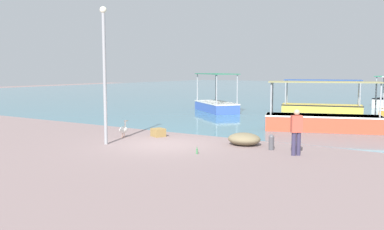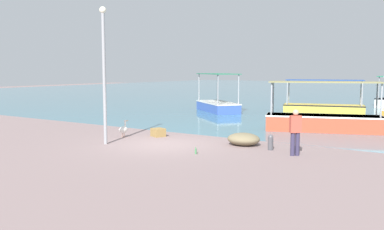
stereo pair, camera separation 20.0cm
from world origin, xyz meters
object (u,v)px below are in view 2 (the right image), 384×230
at_px(pelican, 123,129).
at_px(mooring_bollard, 271,142).
at_px(fishing_boat_far_left, 218,104).
at_px(cargo_crate, 158,132).
at_px(fishing_boat_far_right, 323,120).
at_px(fisherman_standing, 295,131).
at_px(fishing_boat_outer, 323,106).
at_px(net_pile, 244,139).
at_px(lamp_post, 104,68).
at_px(glass_bottle, 196,151).

height_order(pelican, mooring_bollard, pelican).
relative_size(fishing_boat_far_left, cargo_crate, 8.09).
xyz_separation_m(fishing_boat_far_right, fisherman_standing, (0.95, -6.72, 0.34)).
bearing_deg(fishing_boat_outer, net_pile, -85.32).
distance_m(lamp_post, net_pile, 6.48).
height_order(fishing_boat_far_right, glass_bottle, fishing_boat_far_right).
bearing_deg(fisherman_standing, fishing_boat_outer, 103.00).
bearing_deg(mooring_bollard, fishing_boat_far_right, 87.98).
bearing_deg(cargo_crate, net_pile, 1.35).
distance_m(pelican, glass_bottle, 5.13).
distance_m(pelican, cargo_crate, 1.61).
distance_m(pelican, mooring_bollard, 6.97).
relative_size(fisherman_standing, net_pile, 1.23).
bearing_deg(fisherman_standing, mooring_bollard, 156.16).
height_order(fishing_boat_outer, cargo_crate, fishing_boat_outer).
relative_size(pelican, mooring_bollard, 1.31).
distance_m(fishing_boat_far_right, pelican, 10.01).
bearing_deg(mooring_bollard, net_pile, 164.51).
relative_size(fishing_boat_far_left, lamp_post, 0.86).
xyz_separation_m(fishing_boat_outer, fishing_boat_far_right, (2.84, -9.67, 0.09)).
bearing_deg(glass_bottle, lamp_post, -176.08).
xyz_separation_m(fishing_boat_far_left, fishing_boat_far_right, (9.58, -5.91, 0.02)).
distance_m(mooring_bollard, cargo_crate, 5.74).
relative_size(fishing_boat_far_right, pelican, 7.31).
distance_m(fishing_boat_far_left, fisherman_standing, 16.44).
xyz_separation_m(fisherman_standing, glass_bottle, (-3.17, -1.74, -0.80)).
bearing_deg(net_pile, glass_bottle, -103.97).
xyz_separation_m(fishing_boat_outer, net_pile, (1.27, -15.50, -0.21)).
height_order(mooring_bollard, glass_bottle, mooring_bollard).
bearing_deg(fishing_boat_far_right, lamp_post, -126.79).
bearing_deg(glass_bottle, net_pile, 76.03).
xyz_separation_m(pelican, net_pile, (5.57, 1.18, -0.12)).
bearing_deg(fishing_boat_far_left, cargo_crate, -72.97).
distance_m(fishing_boat_far_left, net_pile, 14.21).
distance_m(net_pile, glass_bottle, 2.72).
relative_size(fishing_boat_far_left, net_pile, 3.54).
relative_size(fishing_boat_far_left, glass_bottle, 18.03).
height_order(fishing_boat_far_left, lamp_post, lamp_post).
xyz_separation_m(fisherman_standing, net_pile, (-2.52, 0.89, -0.65)).
bearing_deg(fishing_boat_outer, glass_bottle, -88.07).
bearing_deg(fisherman_standing, pelican, -177.92).
distance_m(mooring_bollard, glass_bottle, 3.03).
distance_m(lamp_post, fisherman_standing, 8.10).
distance_m(fishing_boat_far_left, lamp_post, 15.20).
relative_size(pelican, glass_bottle, 2.98).
height_order(fishing_boat_far_left, fisherman_standing, fishing_boat_far_left).
distance_m(fishing_boat_far_right, cargo_crate, 8.41).
distance_m(fisherman_standing, glass_bottle, 3.71).
relative_size(fishing_boat_outer, lamp_post, 1.04).
height_order(pelican, net_pile, pelican).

